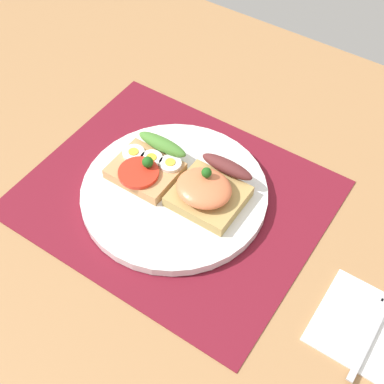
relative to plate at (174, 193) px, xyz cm
name	(u,v)px	position (x,y,z in cm)	size (l,w,h in cm)	color
ground_plane	(175,204)	(0.00, 0.00, -2.60)	(120.00, 90.00, 3.20)	#A27447
placemat	(174,196)	(0.00, 0.00, -0.85)	(40.67, 33.77, 0.30)	maroon
plate	(174,193)	(0.00, 0.00, 0.00)	(26.22, 26.22, 1.40)	white
sandwich_egg_tomato	(148,165)	(-4.97, 0.71, 2.06)	(9.22, 9.77, 3.82)	tan
sandwich_salmon	(209,189)	(4.79, 1.36, 2.60)	(9.39, 10.06, 5.40)	tan
napkin	(374,332)	(31.24, -3.71, -0.70)	(13.64, 11.31, 0.60)	white
fork	(375,328)	(31.14, -3.48, -0.24)	(1.62, 13.98, 0.32)	#B7B7BC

